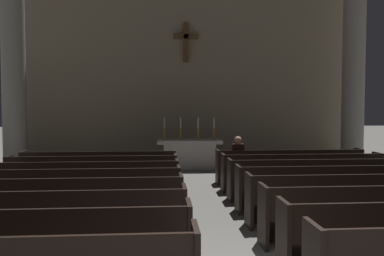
% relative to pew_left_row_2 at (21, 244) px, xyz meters
% --- Properties ---
extents(pew_left_row_2, '(4.10, 0.50, 0.95)m').
position_rel_pew_left_row_2_xyz_m(pew_left_row_2, '(0.00, 0.00, 0.00)').
color(pew_left_row_2, black).
rests_on(pew_left_row_2, ground).
extents(pew_left_row_3, '(4.10, 0.50, 0.95)m').
position_rel_pew_left_row_2_xyz_m(pew_left_row_3, '(0.00, 0.99, 0.00)').
color(pew_left_row_3, black).
rests_on(pew_left_row_3, ground).
extents(pew_left_row_4, '(4.10, 0.50, 0.95)m').
position_rel_pew_left_row_2_xyz_m(pew_left_row_4, '(0.00, 1.99, 0.00)').
color(pew_left_row_4, black).
rests_on(pew_left_row_4, ground).
extents(pew_left_row_5, '(4.10, 0.50, 0.95)m').
position_rel_pew_left_row_2_xyz_m(pew_left_row_5, '(0.00, 2.98, 0.00)').
color(pew_left_row_5, black).
rests_on(pew_left_row_5, ground).
extents(pew_left_row_6, '(4.10, 0.50, 0.95)m').
position_rel_pew_left_row_2_xyz_m(pew_left_row_6, '(0.00, 3.98, 0.00)').
color(pew_left_row_6, black).
rests_on(pew_left_row_6, ground).
extents(pew_left_row_7, '(4.10, 0.50, 0.95)m').
position_rel_pew_left_row_2_xyz_m(pew_left_row_7, '(0.00, 4.97, 0.00)').
color(pew_left_row_7, black).
rests_on(pew_left_row_7, ground).
extents(pew_left_row_8, '(4.10, 0.50, 0.95)m').
position_rel_pew_left_row_2_xyz_m(pew_left_row_8, '(0.00, 5.97, 0.00)').
color(pew_left_row_8, black).
rests_on(pew_left_row_8, ground).
extents(pew_right_row_4, '(4.10, 0.50, 0.95)m').
position_rel_pew_left_row_2_xyz_m(pew_right_row_4, '(5.23, 1.99, 0.00)').
color(pew_right_row_4, black).
rests_on(pew_right_row_4, ground).
extents(pew_right_row_5, '(4.10, 0.50, 0.95)m').
position_rel_pew_left_row_2_xyz_m(pew_right_row_5, '(5.23, 2.98, 0.00)').
color(pew_right_row_5, black).
rests_on(pew_right_row_5, ground).
extents(pew_right_row_6, '(4.10, 0.50, 0.95)m').
position_rel_pew_left_row_2_xyz_m(pew_right_row_6, '(5.23, 3.98, 0.00)').
color(pew_right_row_6, black).
rests_on(pew_right_row_6, ground).
extents(pew_right_row_7, '(4.10, 0.50, 0.95)m').
position_rel_pew_left_row_2_xyz_m(pew_right_row_7, '(5.23, 4.97, 0.00)').
color(pew_right_row_7, black).
rests_on(pew_right_row_7, ground).
extents(pew_right_row_8, '(4.10, 0.50, 0.95)m').
position_rel_pew_left_row_2_xyz_m(pew_right_row_8, '(5.23, 5.97, 0.00)').
color(pew_right_row_8, black).
rests_on(pew_right_row_8, ground).
extents(column_left_third, '(1.16, 1.16, 7.60)m').
position_rel_pew_left_row_2_xyz_m(column_left_third, '(-3.25, 8.89, 3.24)').
color(column_left_third, '#9E998E').
rests_on(column_left_third, ground).
extents(column_right_third, '(1.16, 1.16, 7.60)m').
position_rel_pew_left_row_2_xyz_m(column_right_third, '(8.48, 8.89, 3.24)').
color(column_right_third, '#9E998E').
rests_on(column_right_third, ground).
extents(altar, '(2.20, 0.90, 1.01)m').
position_rel_pew_left_row_2_xyz_m(altar, '(2.62, 8.70, 0.06)').
color(altar, '#BCB7AD').
rests_on(altar, ground).
extents(candlestick_outer_left, '(0.16, 0.16, 0.75)m').
position_rel_pew_left_row_2_xyz_m(candlestick_outer_left, '(1.77, 8.70, 0.78)').
color(candlestick_outer_left, '#B79338').
rests_on(candlestick_outer_left, altar).
extents(candlestick_inner_left, '(0.16, 0.16, 0.75)m').
position_rel_pew_left_row_2_xyz_m(candlestick_inner_left, '(2.32, 8.70, 0.78)').
color(candlestick_inner_left, '#B79338').
rests_on(candlestick_inner_left, altar).
extents(candlestick_inner_right, '(0.16, 0.16, 0.75)m').
position_rel_pew_left_row_2_xyz_m(candlestick_inner_right, '(2.92, 8.70, 0.78)').
color(candlestick_inner_right, '#B79338').
rests_on(candlestick_inner_right, altar).
extents(candlestick_outer_right, '(0.16, 0.16, 0.75)m').
position_rel_pew_left_row_2_xyz_m(candlestick_outer_right, '(3.47, 8.70, 0.78)').
color(candlestick_outer_right, '#B79338').
rests_on(candlestick_outer_right, altar).
extents(apse_with_cross, '(12.96, 0.43, 8.40)m').
position_rel_pew_left_row_2_xyz_m(apse_with_cross, '(2.62, 10.86, 3.73)').
color(apse_with_cross, gray).
rests_on(apse_with_cross, ground).
extents(lone_worshipper, '(0.32, 0.43, 1.32)m').
position_rel_pew_left_row_2_xyz_m(lone_worshipper, '(3.77, 6.01, 0.22)').
color(lone_worshipper, '#26262B').
rests_on(lone_worshipper, ground).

